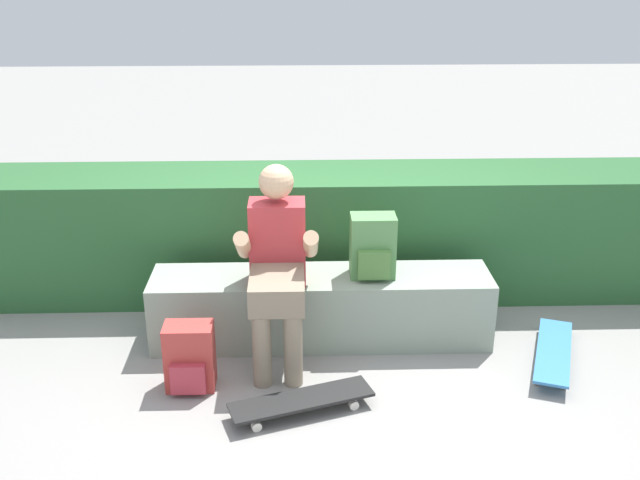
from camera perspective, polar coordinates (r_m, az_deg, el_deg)
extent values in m
plane|color=gray|center=(4.58, 0.23, -9.70)|extent=(24.00, 24.00, 0.00)
cube|color=gray|center=(4.76, 0.09, -5.24)|extent=(2.16, 0.45, 0.45)
cube|color=#B73338|center=(4.50, -3.31, -0.16)|extent=(0.34, 0.22, 0.52)
sphere|color=#D8AD84|center=(4.37, -3.42, 4.52)|extent=(0.21, 0.21, 0.21)
cube|color=gray|center=(4.29, -3.35, -3.89)|extent=(0.32, 0.40, 0.17)
cylinder|color=gray|center=(4.31, -4.52, -8.51)|extent=(0.11, 0.11, 0.45)
cylinder|color=gray|center=(4.30, -2.09, -8.49)|extent=(0.11, 0.11, 0.45)
cylinder|color=#D8AD84|center=(4.36, -5.99, -0.39)|extent=(0.09, 0.33, 0.27)
cylinder|color=#D8AD84|center=(4.35, -0.73, -0.33)|extent=(0.09, 0.33, 0.27)
cube|color=black|center=(4.13, -1.44, -12.26)|extent=(0.82, 0.45, 0.02)
cylinder|color=silver|center=(4.30, 1.83, -11.59)|extent=(0.06, 0.05, 0.05)
cylinder|color=silver|center=(4.19, 2.62, -12.65)|extent=(0.06, 0.05, 0.05)
cylinder|color=silver|center=(4.16, -5.52, -13.04)|extent=(0.06, 0.05, 0.05)
cylinder|color=silver|center=(4.04, -4.94, -14.19)|extent=(0.06, 0.05, 0.05)
cube|color=teal|center=(4.79, 17.66, -8.19)|extent=(0.47, 0.82, 0.02)
cylinder|color=silver|center=(5.06, 16.86, -7.09)|extent=(0.05, 0.06, 0.05)
cylinder|color=silver|center=(5.07, 18.56, -7.29)|extent=(0.05, 0.06, 0.05)
cylinder|color=silver|center=(4.58, 16.49, -10.37)|extent=(0.05, 0.06, 0.05)
cylinder|color=silver|center=(4.58, 18.38, -10.59)|extent=(0.05, 0.06, 0.05)
cube|color=#51894C|center=(4.60, 4.10, -0.45)|extent=(0.28, 0.18, 0.40)
cube|color=#4B7B3A|center=(4.53, 4.22, -1.94)|extent=(0.20, 0.05, 0.18)
cube|color=#B23833|center=(4.35, -10.05, -8.86)|extent=(0.28, 0.18, 0.40)
cube|color=#AE303D|center=(4.30, -10.19, -10.56)|extent=(0.20, 0.05, 0.18)
cube|color=#29592E|center=(5.36, 2.96, 0.61)|extent=(5.42, 0.66, 0.91)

